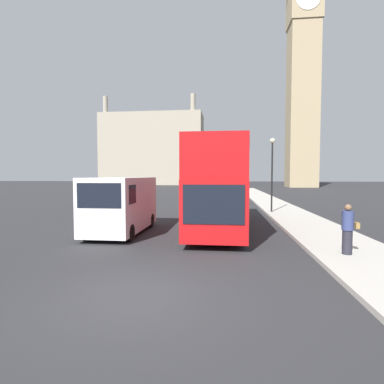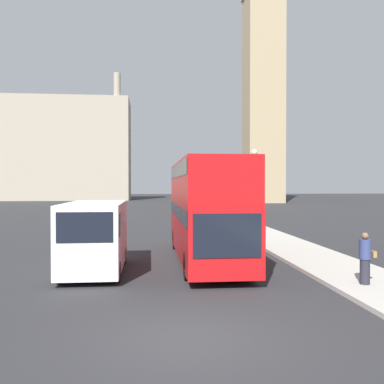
{
  "view_description": "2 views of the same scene",
  "coord_description": "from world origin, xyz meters",
  "px_view_note": "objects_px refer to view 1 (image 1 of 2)",
  "views": [
    {
      "loc": [
        2.05,
        -6.65,
        2.78
      ],
      "look_at": [
        0.35,
        8.5,
        1.96
      ],
      "focal_mm": 28.0,
      "sensor_mm": 36.0,
      "label": 1
    },
    {
      "loc": [
        -0.83,
        -9.42,
        3.38
      ],
      "look_at": [
        1.9,
        18.26,
        2.92
      ],
      "focal_mm": 40.0,
      "sensor_mm": 36.0,
      "label": 2
    }
  ],
  "objects_px": {
    "clock_tower": "(303,63)",
    "pedestrian": "(348,229)",
    "street_lamp": "(272,163)",
    "white_van": "(121,204)",
    "red_double_decker_bus": "(218,182)"
  },
  "relations": [
    {
      "from": "street_lamp",
      "to": "clock_tower",
      "type": "bearing_deg",
      "value": 74.39
    },
    {
      "from": "white_van",
      "to": "clock_tower",
      "type": "bearing_deg",
      "value": 69.53
    },
    {
      "from": "red_double_decker_bus",
      "to": "white_van",
      "type": "distance_m",
      "value": 5.14
    },
    {
      "from": "pedestrian",
      "to": "clock_tower",
      "type": "bearing_deg",
      "value": 77.65
    },
    {
      "from": "red_double_decker_bus",
      "to": "pedestrian",
      "type": "relative_size",
      "value": 6.33
    },
    {
      "from": "white_van",
      "to": "street_lamp",
      "type": "bearing_deg",
      "value": 45.62
    },
    {
      "from": "clock_tower",
      "to": "pedestrian",
      "type": "xyz_separation_m",
      "value": [
        -14.69,
        -67.11,
        -29.54
      ]
    },
    {
      "from": "pedestrian",
      "to": "street_lamp",
      "type": "xyz_separation_m",
      "value": [
        -0.71,
        11.99,
        2.72
      ]
    },
    {
      "from": "pedestrian",
      "to": "street_lamp",
      "type": "relative_size",
      "value": 0.31
    },
    {
      "from": "clock_tower",
      "to": "red_double_decker_bus",
      "type": "height_order",
      "value": "clock_tower"
    },
    {
      "from": "pedestrian",
      "to": "street_lamp",
      "type": "distance_m",
      "value": 12.32
    },
    {
      "from": "red_double_decker_bus",
      "to": "pedestrian",
      "type": "distance_m",
      "value": 7.29
    },
    {
      "from": "pedestrian",
      "to": "white_van",
      "type": "bearing_deg",
      "value": 159.32
    },
    {
      "from": "clock_tower",
      "to": "street_lamp",
      "type": "relative_size",
      "value": 11.05
    },
    {
      "from": "clock_tower",
      "to": "red_double_decker_bus",
      "type": "bearing_deg",
      "value": -107.32
    }
  ]
}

